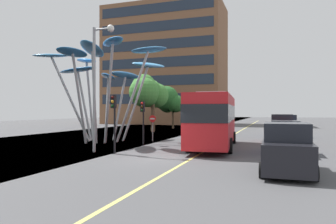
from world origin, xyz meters
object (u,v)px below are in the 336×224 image
Objects in this scene: red_bus at (213,118)px; street_lamp at (98,72)px; car_side_street at (287,126)px; car_parked_near at (287,150)px; no_entry_sign at (153,124)px; leaf_sculpture at (104,67)px; traffic_light_kerb_near at (114,111)px; traffic_light_kerb_far at (143,113)px; car_parked_mid at (285,138)px; car_parked_far at (282,129)px.

street_lamp is (-6.32, -4.66, 2.87)m from red_bus.
car_side_street is (5.20, 11.86, -1.06)m from red_bus.
car_parked_near is 19.75m from car_side_street.
leaf_sculpture is at bearing -161.67° from no_entry_sign.
traffic_light_kerb_near is at bearing -121.46° from car_side_street.
traffic_light_kerb_far is (4.28, -1.61, -3.89)m from leaf_sculpture.
traffic_light_kerb_far reaches higher than car_parked_near.
street_lamp is at bearing -164.25° from car_parked_mid.
car_side_street is (0.66, 19.74, 0.06)m from car_parked_near.
street_lamp is at bearing 166.73° from traffic_light_kerb_near.
car_parked_near is 1.13× the size of car_parked_mid.
car_side_street is at bearing 66.34° from red_bus.
red_bus is 7.18m from car_parked_far.
car_parked_mid is at bearing -89.45° from car_parked_far.
car_parked_near is 6.31m from car_parked_mid.
car_side_street is at bearing 87.73° from car_parked_mid.
car_side_street is at bearing 47.74° from traffic_light_kerb_far.
no_entry_sign is at bearing 156.01° from car_parked_mid.
no_entry_sign is at bearing 94.91° from traffic_light_kerb_near.
traffic_light_kerb_near is at bearing -133.03° from car_parked_far.
street_lamp reaches higher than car_side_street.
street_lamp is (-11.52, -16.52, 3.93)m from car_side_street.
traffic_light_kerb_near reaches higher than car_parked_far.
car_parked_far is (0.06, 13.30, 0.09)m from car_parked_near.
traffic_light_kerb_near is 19.77m from car_side_street.
car_side_street is (10.62, 11.69, -1.36)m from traffic_light_kerb_far.
no_entry_sign is at bearing 133.26° from car_parked_near.
car_side_street reaches higher than car_parked_near.
car_parked_far reaches higher than car_side_street.
street_lamp is (3.38, -6.44, -1.31)m from leaf_sculpture.
leaf_sculpture is at bearing 124.43° from traffic_light_kerb_near.
red_bus is 4.67× the size of no_entry_sign.
no_entry_sign reaches higher than car_side_street.
street_lamp reaches higher than red_bus.
leaf_sculpture is 6.34m from no_entry_sign.
leaf_sculpture reaches higher than no_entry_sign.
no_entry_sign is at bearing 151.93° from red_bus.
traffic_light_kerb_near is 10.18m from car_parked_near.
car_side_street is 20.52m from street_lamp.
no_entry_sign is at bearing -167.31° from car_parked_far.
car_parked_far is 15.36m from street_lamp.
traffic_light_kerb_far reaches higher than car_parked_far.
car_parked_far is 0.88× the size of car_side_street.
car_parked_near is 0.55× the size of street_lamp.
traffic_light_kerb_near reaches higher than no_entry_sign.
car_parked_far is at bearing 14.27° from leaf_sculpture.
traffic_light_kerb_far is 3.07m from no_entry_sign.
leaf_sculpture reaches higher than car_parked_far.
car_side_street is (10.28, 16.81, -1.52)m from traffic_light_kerb_near.
car_parked_far is (14.30, 3.64, -5.21)m from leaf_sculpture.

